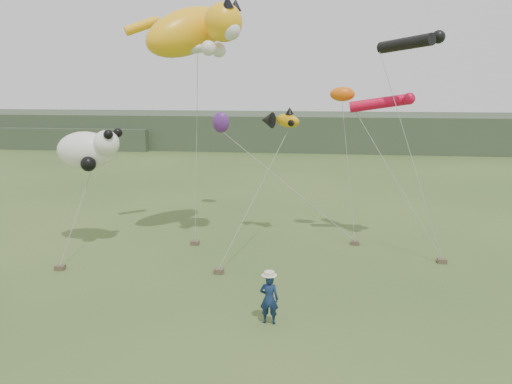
% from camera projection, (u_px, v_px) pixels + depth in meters
% --- Properties ---
extents(ground, '(120.00, 120.00, 0.00)m').
position_uv_depth(ground, '(259.00, 308.00, 17.25)').
color(ground, '#385123').
rests_on(ground, ground).
extents(headland, '(90.00, 13.00, 4.00)m').
position_uv_depth(headland, '(278.00, 131.00, 60.53)').
color(headland, '#2D3D28').
rests_on(headland, ground).
extents(festival_attendant, '(0.63, 0.43, 1.67)m').
position_uv_depth(festival_attendant, '(269.00, 299.00, 15.99)').
color(festival_attendant, '#132549').
rests_on(festival_attendant, ground).
extents(sandbag_anchors, '(16.36, 5.23, 0.20)m').
position_uv_depth(sandbag_anchors, '(257.00, 256.00, 22.13)').
color(sandbag_anchors, brown).
rests_on(sandbag_anchors, ground).
extents(cat_kite, '(5.94, 5.02, 3.34)m').
position_uv_depth(cat_kite, '(195.00, 30.00, 22.46)').
color(cat_kite, '#FFB112').
rests_on(cat_kite, ground).
extents(fish_kite, '(2.14, 1.40, 1.03)m').
position_uv_depth(fish_kite, '(280.00, 120.00, 23.93)').
color(fish_kite, orange).
rests_on(fish_kite, ground).
extents(tube_kites, '(3.79, 2.54, 3.54)m').
position_uv_depth(tube_kites, '(398.00, 72.00, 22.13)').
color(tube_kites, black).
rests_on(tube_kites, ground).
extents(panda_kite, '(3.09, 2.00, 1.92)m').
position_uv_depth(panda_kite, '(88.00, 150.00, 22.86)').
color(panda_kite, white).
rests_on(panda_kite, ground).
extents(misc_kites, '(7.97, 5.60, 2.73)m').
position_uv_depth(misc_kites, '(262.00, 113.00, 27.33)').
color(misc_kites, '#EB5E0A').
rests_on(misc_kites, ground).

